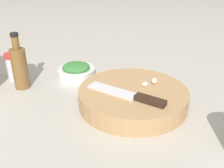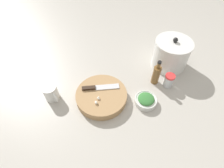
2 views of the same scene
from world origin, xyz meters
name	(u,v)px [view 2 (image 2 of 2)]	position (x,y,z in m)	size (l,w,h in m)	color
ground_plane	(113,89)	(0.00, 0.00, 0.00)	(5.00, 5.00, 0.00)	#B2ADA3
cutting_board	(102,96)	(-0.04, -0.08, 0.02)	(0.28, 0.28, 0.05)	tan
chef_knife	(98,87)	(-0.07, -0.05, 0.05)	(0.20, 0.11, 0.01)	black
garlic_cloves	(97,101)	(-0.04, -0.14, 0.05)	(0.02, 0.05, 0.01)	silver
herb_bowl	(146,100)	(0.20, -0.04, 0.02)	(0.12, 0.12, 0.05)	silver
spice_jar	(169,80)	(0.30, 0.13, 0.04)	(0.06, 0.06, 0.08)	silver
coffee_mug	(51,93)	(-0.30, -0.16, 0.04)	(0.10, 0.08, 0.09)	silver
oil_bottle	(156,74)	(0.22, 0.13, 0.07)	(0.04, 0.04, 0.16)	brown
stock_pot	(171,54)	(0.28, 0.31, 0.09)	(0.22, 0.22, 0.21)	silver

